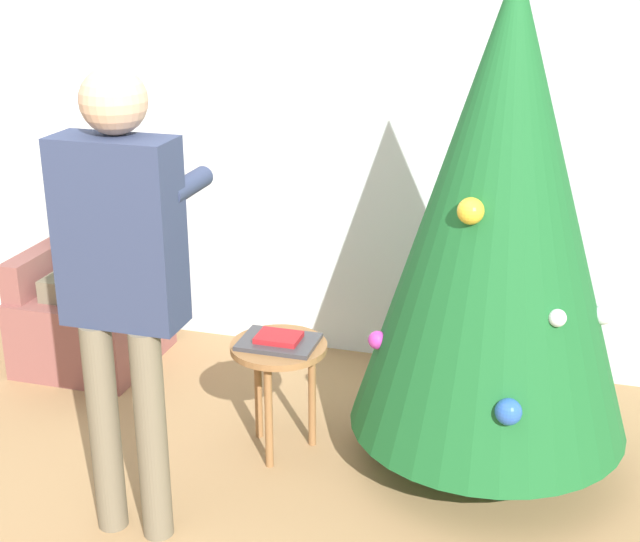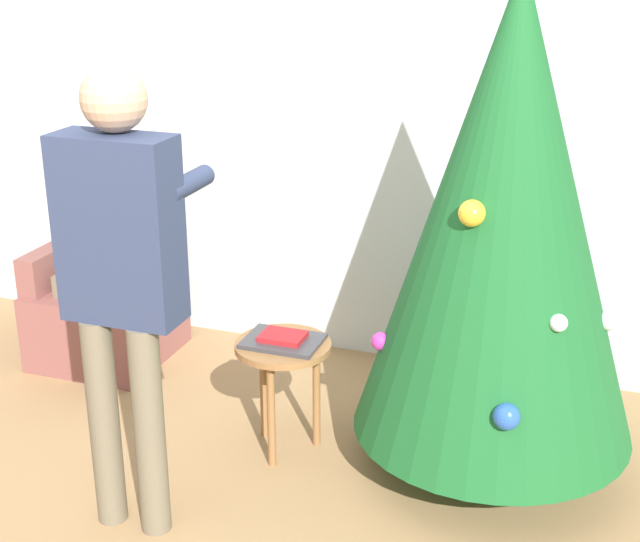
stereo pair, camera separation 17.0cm
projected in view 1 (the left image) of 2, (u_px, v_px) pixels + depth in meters
The scene contains 8 objects.
wall_back at pixel (302, 114), 4.77m from camera, with size 8.00×0.06×2.70m.
christmas_tree at pixel (501, 210), 3.65m from camera, with size 1.21×1.21×2.17m.
armchair at pixel (95, 298), 4.95m from camera, with size 0.67×0.70×1.05m.
person_seated at pixel (87, 244), 4.80m from camera, with size 0.36×0.46×1.25m.
person_standing at pixel (122, 265), 3.25m from camera, with size 0.46×0.57×1.82m.
side_stool at pixel (279, 361), 3.99m from camera, with size 0.44×0.44×0.54m.
laptop at pixel (279, 342), 3.96m from camera, with size 0.34×0.25×0.02m.
book at pixel (279, 337), 3.95m from camera, with size 0.19×0.15×0.02m.
Camera 1 is at (1.42, -2.31, 2.23)m, focal length 50.00 mm.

